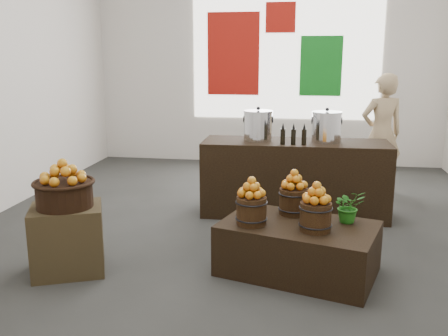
% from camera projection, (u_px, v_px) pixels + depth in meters
% --- Properties ---
extents(ground, '(7.00, 7.00, 0.00)m').
position_uv_depth(ground, '(242.00, 227.00, 5.62)').
color(ground, '#323230').
rests_on(ground, ground).
extents(back_wall, '(6.00, 0.04, 4.00)m').
position_uv_depth(back_wall, '(268.00, 48.00, 8.54)').
color(back_wall, silver).
rests_on(back_wall, ground).
extents(back_opening, '(3.20, 0.02, 2.40)m').
position_uv_depth(back_opening, '(286.00, 48.00, 8.47)').
color(back_opening, white).
rests_on(back_opening, back_wall).
extents(deco_red_left, '(0.90, 0.04, 1.40)m').
position_uv_depth(deco_red_left, '(233.00, 54.00, 8.62)').
color(deco_red_left, '#A7150C').
rests_on(deco_red_left, back_wall).
extents(deco_green_right, '(0.70, 0.04, 1.00)m').
position_uv_depth(deco_green_right, '(321.00, 66.00, 8.43)').
color(deco_green_right, '#12741C').
rests_on(deco_green_right, back_wall).
extents(deco_red_upper, '(0.50, 0.04, 0.50)m').
position_uv_depth(deco_red_upper, '(281.00, 17.00, 8.36)').
color(deco_red_upper, '#A7150C').
rests_on(deco_red_upper, back_wall).
extents(crate, '(0.75, 0.69, 0.60)m').
position_uv_depth(crate, '(68.00, 239.00, 4.41)').
color(crate, '#43361F').
rests_on(crate, ground).
extents(wicker_basket, '(0.48, 0.48, 0.22)m').
position_uv_depth(wicker_basket, '(64.00, 195.00, 4.32)').
color(wicker_basket, black).
rests_on(wicker_basket, crate).
extents(apples_in_basket, '(0.38, 0.38, 0.20)m').
position_uv_depth(apples_in_basket, '(63.00, 171.00, 4.27)').
color(apples_in_basket, '#A00B05').
rests_on(apples_in_basket, wicker_basket).
extents(display_table, '(1.49, 1.15, 0.46)m').
position_uv_depth(display_table, '(298.00, 248.00, 4.40)').
color(display_table, black).
rests_on(display_table, ground).
extents(apple_bucket_front_left, '(0.26, 0.26, 0.24)m').
position_uv_depth(apple_bucket_front_left, '(251.00, 211.00, 4.32)').
color(apple_bucket_front_left, '#35230E').
rests_on(apple_bucket_front_left, display_table).
extents(apples_in_bucket_front_left, '(0.20, 0.20, 0.18)m').
position_uv_depth(apples_in_bucket_front_left, '(252.00, 187.00, 4.28)').
color(apples_in_bucket_front_left, '#A00B05').
rests_on(apples_in_bucket_front_left, apple_bucket_front_left).
extents(apple_bucket_front_right, '(0.26, 0.26, 0.24)m').
position_uv_depth(apple_bucket_front_right, '(315.00, 217.00, 4.16)').
color(apple_bucket_front_right, '#35230E').
rests_on(apple_bucket_front_right, display_table).
extents(apples_in_bucket_front_right, '(0.20, 0.20, 0.18)m').
position_uv_depth(apples_in_bucket_front_right, '(317.00, 192.00, 4.12)').
color(apples_in_bucket_front_right, '#A00B05').
rests_on(apples_in_bucket_front_right, apple_bucket_front_right).
extents(apple_bucket_rear, '(0.26, 0.26, 0.24)m').
position_uv_depth(apple_bucket_rear, '(293.00, 201.00, 4.59)').
color(apple_bucket_rear, '#35230E').
rests_on(apple_bucket_rear, display_table).
extents(apples_in_bucket_rear, '(0.20, 0.20, 0.18)m').
position_uv_depth(apples_in_bucket_rear, '(294.00, 179.00, 4.55)').
color(apples_in_bucket_rear, '#A00B05').
rests_on(apples_in_bucket_rear, apple_bucket_rear).
extents(herb_garnish_right, '(0.33, 0.30, 0.30)m').
position_uv_depth(herb_garnish_right, '(349.00, 206.00, 4.37)').
color(herb_garnish_right, '#1C6515').
rests_on(herb_garnish_right, display_table).
extents(herb_garnish_left, '(0.13, 0.11, 0.24)m').
position_uv_depth(herb_garnish_left, '(251.00, 197.00, 4.73)').
color(herb_garnish_left, '#1C6515').
rests_on(herb_garnish_left, display_table).
extents(counter, '(2.20, 0.74, 0.90)m').
position_uv_depth(counter, '(295.00, 178.00, 5.98)').
color(counter, black).
rests_on(counter, ground).
extents(stock_pot_left, '(0.34, 0.34, 0.34)m').
position_uv_depth(stock_pot_left, '(258.00, 126.00, 5.90)').
color(stock_pot_left, silver).
rests_on(stock_pot_left, counter).
extents(stock_pot_center, '(0.34, 0.34, 0.34)m').
position_uv_depth(stock_pot_center, '(326.00, 128.00, 5.79)').
color(stock_pot_center, silver).
rests_on(stock_pot_center, counter).
extents(oil_cruets, '(0.24, 0.06, 0.25)m').
position_uv_depth(oil_cruets, '(296.00, 134.00, 5.64)').
color(oil_cruets, black).
rests_on(oil_cruets, counter).
extents(shopper, '(0.70, 0.57, 1.65)m').
position_uv_depth(shopper, '(381.00, 134.00, 6.88)').
color(shopper, tan).
rests_on(shopper, ground).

